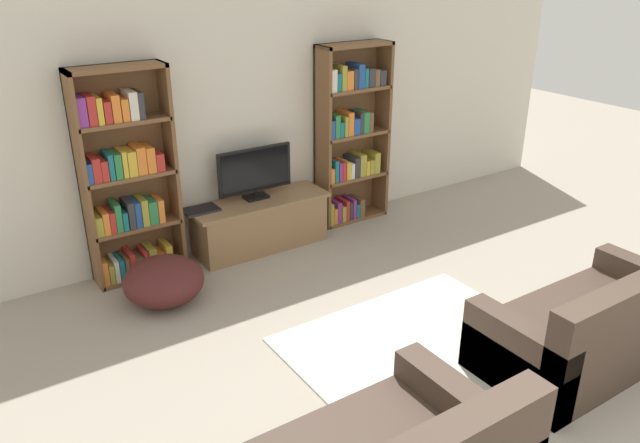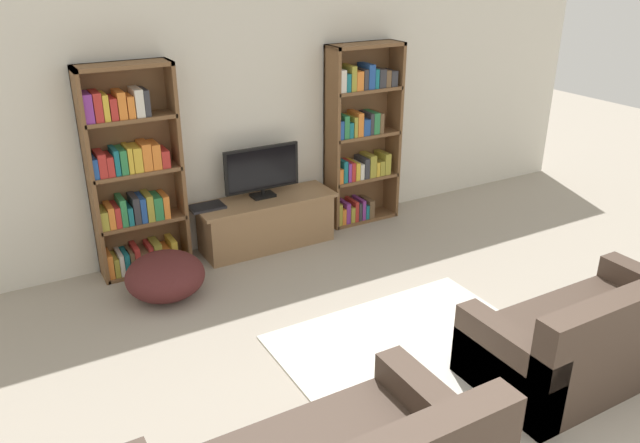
% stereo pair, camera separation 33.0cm
% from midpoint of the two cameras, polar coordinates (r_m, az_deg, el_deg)
% --- Properties ---
extents(wall_back, '(8.80, 0.06, 2.60)m').
position_cam_midpoint_polar(wall_back, '(6.42, -8.66, 9.20)').
color(wall_back, silver).
rests_on(wall_back, ground_plane).
extents(bookshelf_left, '(0.84, 0.30, 1.98)m').
position_cam_midpoint_polar(bookshelf_left, '(5.96, -18.85, 3.41)').
color(bookshelf_left, brown).
rests_on(bookshelf_left, ground_plane).
extents(bookshelf_right, '(0.84, 0.30, 1.98)m').
position_cam_midpoint_polar(bookshelf_right, '(6.94, 1.32, 7.78)').
color(bookshelf_right, brown).
rests_on(bookshelf_right, ground_plane).
extents(tv_stand, '(1.45, 0.49, 0.53)m').
position_cam_midpoint_polar(tv_stand, '(6.49, -6.95, -0.21)').
color(tv_stand, '#8E6B47').
rests_on(tv_stand, ground_plane).
extents(television, '(0.81, 0.16, 0.53)m').
position_cam_midpoint_polar(television, '(6.35, -7.46, 4.50)').
color(television, black).
rests_on(television, tv_stand).
extents(laptop, '(0.34, 0.22, 0.03)m').
position_cam_midpoint_polar(laptop, '(6.21, -12.35, 1.04)').
color(laptop, '#28282D').
rests_on(laptop, tv_stand).
extents(area_rug, '(1.98, 1.47, 0.02)m').
position_cam_midpoint_polar(area_rug, '(5.05, 7.05, -11.10)').
color(area_rug, beige).
rests_on(area_rug, ground_plane).
extents(couch_right_sofa, '(1.71, 0.86, 0.83)m').
position_cam_midpoint_polar(couch_right_sofa, '(5.05, 21.81, -9.15)').
color(couch_right_sofa, '#423328').
rests_on(couch_right_sofa, ground_plane).
extents(beanbag_ottoman, '(0.70, 0.70, 0.41)m').
position_cam_midpoint_polar(beanbag_ottoman, '(5.69, -15.72, -5.28)').
color(beanbag_ottoman, '#4C1E1E').
rests_on(beanbag_ottoman, ground_plane).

